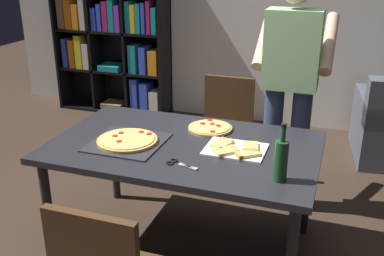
{
  "coord_description": "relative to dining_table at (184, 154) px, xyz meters",
  "views": [
    {
      "loc": [
        0.88,
        -2.39,
        1.86
      ],
      "look_at": [
        0.0,
        0.15,
        0.8
      ],
      "focal_mm": 42.07,
      "sensor_mm": 36.0,
      "label": 1
    }
  ],
  "objects": [
    {
      "name": "bookshelf",
      "position": [
        -1.74,
        2.37,
        0.32
      ],
      "size": [
        1.4,
        0.35,
        1.95
      ],
      "color": "black",
      "rests_on": "ground_plane"
    },
    {
      "name": "ground_plane",
      "position": [
        0.0,
        0.0,
        -0.68
      ],
      "size": [
        12.0,
        12.0,
        0.0
      ],
      "primitive_type": "plane",
      "color": "#38281E"
    },
    {
      "name": "chair_far_side",
      "position": [
        0.0,
        0.99,
        -0.17
      ],
      "size": [
        0.42,
        0.42,
        0.9
      ],
      "color": "#472D19",
      "rests_on": "ground_plane"
    },
    {
      "name": "wine_bottle",
      "position": [
        0.63,
        -0.28,
        0.19
      ],
      "size": [
        0.07,
        0.07,
        0.32
      ],
      "color": "#194723",
      "rests_on": "dining_table"
    },
    {
      "name": "person_serving_pizza",
      "position": [
        0.53,
        0.77,
        0.32
      ],
      "size": [
        0.55,
        0.54,
        1.75
      ],
      "color": "#38476B",
      "rests_on": "ground_plane"
    },
    {
      "name": "kitchen_scissors",
      "position": [
        0.06,
        -0.28,
        0.08
      ],
      "size": [
        0.2,
        0.1,
        0.01
      ],
      "color": "silver",
      "rests_on": "dining_table"
    },
    {
      "name": "pizza_slices_on_towel",
      "position": [
        0.33,
        0.0,
        0.08
      ],
      "size": [
        0.36,
        0.29,
        0.03
      ],
      "color": "white",
      "rests_on": "dining_table"
    },
    {
      "name": "dining_table",
      "position": [
        0.0,
        0.0,
        0.0
      ],
      "size": [
        1.64,
        1.01,
        0.75
      ],
      "color": "#232328",
      "rests_on": "ground_plane"
    },
    {
      "name": "second_pizza_plain",
      "position": [
        0.08,
        0.28,
        0.08
      ],
      "size": [
        0.3,
        0.3,
        0.03
      ],
      "color": "tan",
      "rests_on": "dining_table"
    },
    {
      "name": "pepperoni_pizza_on_tray",
      "position": [
        -0.34,
        -0.1,
        0.09
      ],
      "size": [
        0.44,
        0.44,
        0.04
      ],
      "color": "#2D2D33",
      "rests_on": "dining_table"
    }
  ]
}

